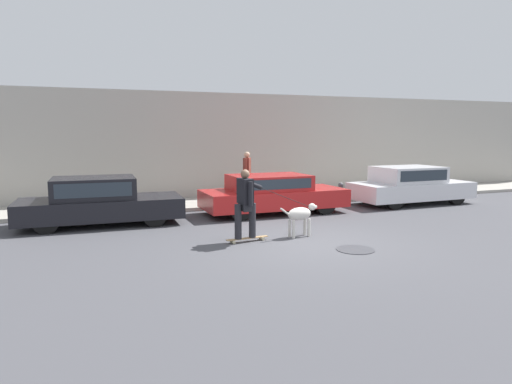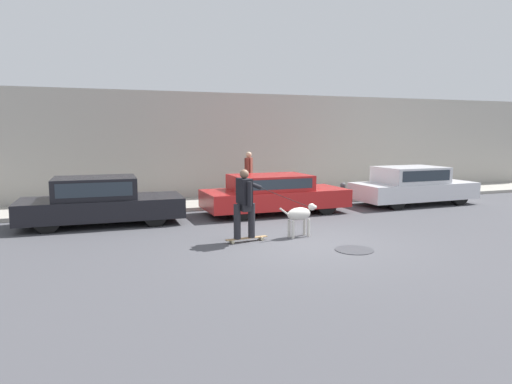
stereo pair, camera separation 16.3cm
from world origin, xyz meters
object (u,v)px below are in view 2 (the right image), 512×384
Objects in this scene: parked_car_0 at (100,202)px; pedestrian_with_bag at (249,174)px; parked_car_1 at (274,194)px; skateboarder at (245,201)px; fire_hydrant at (343,193)px; parked_car_2 at (413,186)px; dog at (300,215)px.

pedestrian_with_bag is (4.75, 1.69, 0.44)m from parked_car_0.
parked_car_0 is 5.06m from pedestrian_with_bag.
parked_car_1 is 3.75m from skateboarder.
fire_hydrant is at bearing 16.28° from parked_car_1.
parked_car_2 reaches higher than parked_car_0.
parked_car_0 is 7.92m from fire_hydrant.
skateboarder reaches higher than parked_car_2.
dog is 4.87m from pedestrian_with_bag.
parked_car_2 is 7.78m from skateboarder.
dog is (-5.74, -3.13, -0.11)m from parked_car_2.
pedestrian_with_bag is at bearing 21.29° from parked_car_0.
dog is (-0.63, -3.13, -0.07)m from parked_car_1.
parked_car_2 is 1.94× the size of skateboarder.
skateboarder is (-7.10, -3.16, 0.29)m from parked_car_2.
dog reaches higher than fire_hydrant.
pedestrian_with_bag reaches higher than parked_car_1.
parked_car_0 is at bearing 127.85° from skateboarder.
parked_car_0 is at bearing -173.64° from fire_hydrant.
dog is 0.61× the size of pedestrian_with_bag.
fire_hydrant is at bearing 8.04° from parked_car_0.
fire_hydrant is (-2.19, 0.88, -0.24)m from parked_car_2.
skateboarder reaches higher than parked_car_0.
fire_hydrant is at bearing 156.93° from parked_car_2.
parked_car_2 is (10.06, -0.00, 0.02)m from parked_car_0.
skateboarder is (-1.99, -3.16, 0.33)m from parked_car_1.
pedestrian_with_bag is 3.29m from fire_hydrant.
pedestrian_with_bag is (0.42, 4.83, 0.53)m from dog.
skateboarder is at bearing 171.60° from dog.
skateboarder reaches higher than parked_car_1.
fire_hydrant is (3.54, 4.01, -0.13)m from dog.
parked_car_0 is 1.00× the size of parked_car_2.
skateboarder is at bearing -140.51° from fire_hydrant.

